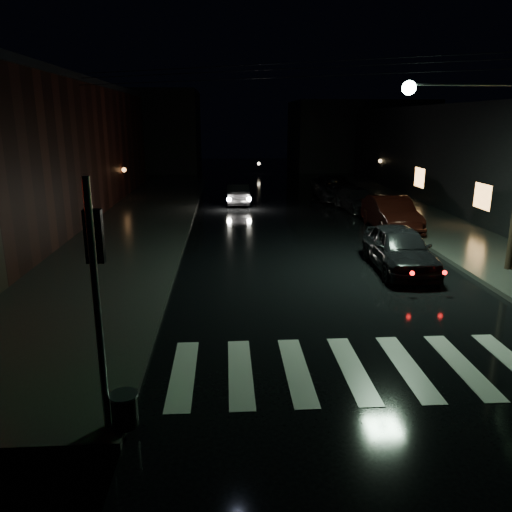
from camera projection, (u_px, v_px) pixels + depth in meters
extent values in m
plane|color=black|center=(241.00, 384.00, 10.05)|extent=(120.00, 120.00, 0.00)
cube|color=#282826|center=(124.00, 232.00, 23.21)|extent=(6.00, 44.00, 0.15)
cube|color=#282826|center=(438.00, 228.00, 24.09)|extent=(4.00, 44.00, 0.15)
cube|color=black|center=(131.00, 131.00, 51.72)|extent=(14.00, 10.00, 8.00)
cube|color=black|center=(358.00, 135.00, 53.25)|extent=(14.00, 10.00, 7.00)
cube|color=beige|center=(380.00, 368.00, 10.70)|extent=(9.00, 3.00, 0.01)
cylinder|color=slate|center=(98.00, 310.00, 7.88)|extent=(0.12, 0.12, 4.20)
cylinder|color=black|center=(125.00, 411.00, 8.38)|extent=(0.44, 0.44, 0.55)
cylinder|color=slate|center=(124.00, 395.00, 8.30)|extent=(0.48, 0.48, 0.04)
cube|color=black|center=(94.00, 236.00, 7.74)|extent=(0.28, 0.16, 0.85)
sphere|color=#0CFF33|center=(97.00, 250.00, 7.90)|extent=(0.20, 0.20, 0.20)
cylinder|color=slate|center=(472.00, 85.00, 15.58)|extent=(4.00, 0.08, 0.08)
sphere|color=#BFFFD8|center=(409.00, 88.00, 15.49)|extent=(0.44, 0.44, 0.44)
imported|color=black|center=(399.00, 248.00, 17.46)|extent=(2.04, 4.68, 1.57)
imported|color=black|center=(391.00, 214.00, 23.75)|extent=(1.80, 4.95, 1.62)
imported|color=black|center=(357.00, 200.00, 29.06)|extent=(2.32, 4.56, 1.27)
imported|color=black|center=(336.00, 188.00, 32.91)|extent=(2.69, 5.67, 1.56)
imported|color=black|center=(238.00, 194.00, 31.27)|extent=(1.39, 3.90, 1.28)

